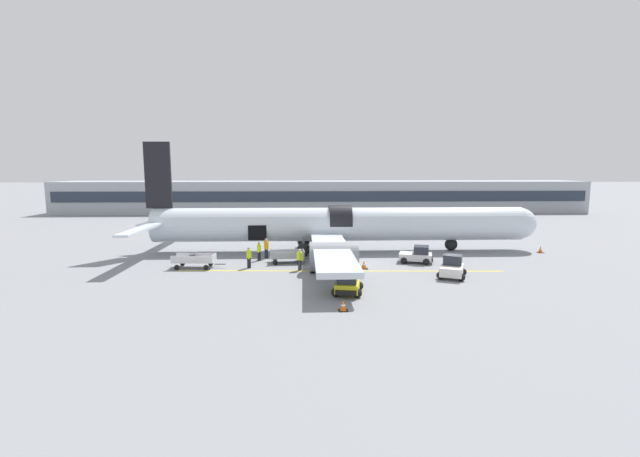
% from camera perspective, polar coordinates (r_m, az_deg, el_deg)
% --- Properties ---
extents(ground_plane, '(500.00, 500.00, 0.00)m').
position_cam_1_polar(ground_plane, '(36.54, 3.84, -4.67)').
color(ground_plane, gray).
extents(apron_marking_line, '(25.58, 1.42, 0.01)m').
position_cam_1_polar(apron_marking_line, '(33.80, 2.71, -5.67)').
color(apron_marking_line, yellow).
rests_on(apron_marking_line, ground_plane).
extents(terminal_strip, '(97.65, 9.82, 5.83)m').
position_cam_1_polar(terminal_strip, '(81.47, 0.42, 4.29)').
color(terminal_strip, '#9EA3AD').
rests_on(terminal_strip, ground_plane).
extents(airplane, '(38.96, 33.91, 10.50)m').
position_cam_1_polar(airplane, '(41.45, 1.88, 0.38)').
color(airplane, silver).
rests_on(airplane, ground_plane).
extents(baggage_tug_lead, '(3.15, 2.59, 1.46)m').
position_cam_1_polar(baggage_tug_lead, '(37.60, 12.82, -3.50)').
color(baggage_tug_lead, silver).
rests_on(baggage_tug_lead, ground_plane).
extents(baggage_tug_mid, '(2.25, 2.92, 1.48)m').
position_cam_1_polar(baggage_tug_mid, '(27.62, 3.70, -7.41)').
color(baggage_tug_mid, yellow).
rests_on(baggage_tug_mid, ground_plane).
extents(baggage_tug_rear, '(2.60, 3.02, 1.61)m').
position_cam_1_polar(baggage_tug_rear, '(33.22, 17.20, -5.05)').
color(baggage_tug_rear, silver).
rests_on(baggage_tug_rear, ground_plane).
extents(baggage_cart_loading, '(3.88, 2.06, 1.04)m').
position_cam_1_polar(baggage_cart_loading, '(36.76, -4.22, -3.81)').
color(baggage_cart_loading, '#999BA0').
rests_on(baggage_cart_loading, ground_plane).
extents(baggage_cart_queued, '(4.29, 1.93, 1.10)m').
position_cam_1_polar(baggage_cart_queued, '(36.18, -16.31, -4.19)').
color(baggage_cart_queued, silver).
rests_on(baggage_cart_queued, ground_plane).
extents(ground_crew_loader_a, '(0.55, 0.55, 1.73)m').
position_cam_1_polar(ground_crew_loader_a, '(36.34, 0.59, -3.26)').
color(ground_crew_loader_a, '#2D2D33').
rests_on(ground_crew_loader_a, ground_plane).
extents(ground_crew_loader_b, '(0.53, 0.63, 1.81)m').
position_cam_1_polar(ground_crew_loader_b, '(38.68, -7.17, -2.58)').
color(ground_crew_loader_b, '#1E2338').
rests_on(ground_crew_loader_b, ground_plane).
extents(ground_crew_driver, '(0.56, 0.53, 1.70)m').
position_cam_1_polar(ground_crew_driver, '(33.85, -2.70, -4.11)').
color(ground_crew_driver, '#2D2D33').
rests_on(ground_crew_driver, ground_plane).
extents(ground_crew_supervisor, '(0.41, 0.60, 1.73)m').
position_cam_1_polar(ground_crew_supervisor, '(35.08, -9.46, -3.76)').
color(ground_crew_supervisor, black).
rests_on(ground_crew_supervisor, ground_plane).
extents(ground_crew_helper, '(0.57, 0.57, 1.79)m').
position_cam_1_polar(ground_crew_helper, '(37.13, -0.44, -2.97)').
color(ground_crew_helper, black).
rests_on(ground_crew_helper, ground_plane).
extents(ground_crew_marshal, '(0.44, 0.58, 1.66)m').
position_cam_1_polar(ground_crew_marshal, '(37.76, -8.13, -2.97)').
color(ground_crew_marshal, black).
rests_on(ground_crew_marshal, ground_plane).
extents(safety_cone_nose, '(0.57, 0.57, 0.64)m').
position_cam_1_polar(safety_cone_nose, '(46.24, 27.32, -2.52)').
color(safety_cone_nose, black).
rests_on(safety_cone_nose, ground_plane).
extents(safety_cone_engine_left, '(0.55, 0.55, 0.60)m').
position_cam_1_polar(safety_cone_engine_left, '(24.49, 3.11, -10.27)').
color(safety_cone_engine_left, black).
rests_on(safety_cone_engine_left, ground_plane).
extents(safety_cone_wingtip, '(0.62, 0.62, 0.66)m').
position_cam_1_polar(safety_cone_wingtip, '(34.64, 5.88, -4.86)').
color(safety_cone_wingtip, black).
rests_on(safety_cone_wingtip, ground_plane).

